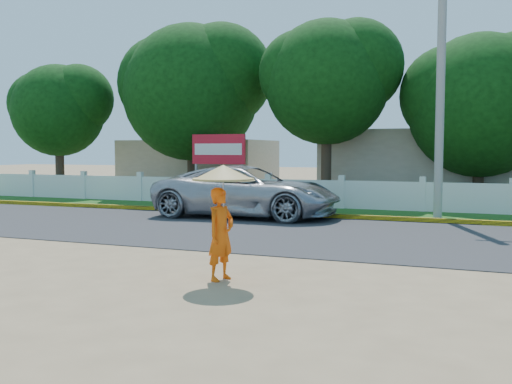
# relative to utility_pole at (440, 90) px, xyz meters

# --- Properties ---
(ground) EXTENTS (120.00, 120.00, 0.00)m
(ground) POSITION_rel_utility_pole_xyz_m (-3.64, -9.33, -4.24)
(ground) COLOR #9E8460
(ground) RESTS_ON ground
(road) EXTENTS (60.00, 7.00, 0.02)m
(road) POSITION_rel_utility_pole_xyz_m (-3.64, -4.83, -4.23)
(road) COLOR #38383A
(road) RESTS_ON ground
(grass_verge) EXTENTS (60.00, 3.50, 0.03)m
(grass_verge) POSITION_rel_utility_pole_xyz_m (-3.64, 0.42, -4.22)
(grass_verge) COLOR #2D601E
(grass_verge) RESTS_ON ground
(curb) EXTENTS (40.00, 0.18, 0.16)m
(curb) POSITION_rel_utility_pole_xyz_m (-3.64, -1.28, -4.16)
(curb) COLOR yellow
(curb) RESTS_ON ground
(fence) EXTENTS (40.00, 0.10, 1.10)m
(fence) POSITION_rel_utility_pole_xyz_m (-3.64, 1.87, -3.69)
(fence) COLOR silver
(fence) RESTS_ON ground
(building_near) EXTENTS (10.00, 6.00, 3.20)m
(building_near) POSITION_rel_utility_pole_xyz_m (-0.64, 8.67, -2.64)
(building_near) COLOR #B7AD99
(building_near) RESTS_ON ground
(building_far) EXTENTS (8.00, 5.00, 2.80)m
(building_far) POSITION_rel_utility_pole_xyz_m (-13.64, 9.67, -2.84)
(building_far) COLOR #B7AD99
(building_far) RESTS_ON ground
(utility_pole) EXTENTS (0.28, 0.28, 8.48)m
(utility_pole) POSITION_rel_utility_pole_xyz_m (0.00, 0.00, 0.00)
(utility_pole) COLOR gray
(utility_pole) RESTS_ON ground
(vehicle) EXTENTS (6.32, 3.00, 1.74)m
(vehicle) POSITION_rel_utility_pole_xyz_m (-6.06, -1.88, -3.37)
(vehicle) COLOR #A6A7AE
(vehicle) RESTS_ON ground
(monk_with_parasol) EXTENTS (1.11, 1.11, 2.03)m
(monk_with_parasol) POSITION_rel_utility_pole_xyz_m (-2.99, -10.70, -2.92)
(monk_with_parasol) COLOR #D6510B
(monk_with_parasol) RESTS_ON ground
(billboard) EXTENTS (2.50, 0.13, 2.95)m
(billboard) POSITION_rel_utility_pole_xyz_m (-9.34, 2.97, -2.10)
(billboard) COLOR gray
(billboard) RESTS_ON ground
(tree_row) EXTENTS (39.07, 7.08, 8.73)m
(tree_row) POSITION_rel_utility_pole_xyz_m (0.50, 4.85, 0.74)
(tree_row) COLOR #473828
(tree_row) RESTS_ON ground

